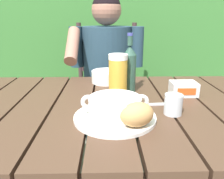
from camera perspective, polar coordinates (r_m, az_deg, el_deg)
The scene contains 13 objects.
dining_table at distance 0.92m, azimuth -0.52°, elevation -9.03°, with size 1.30×0.82×0.72m.
hedge_backdrop at distance 2.43m, azimuth -1.96°, elevation 16.73°, with size 3.64×0.83×2.34m.
chair_near_diner at distance 1.76m, azimuth -1.27°, elevation -0.59°, with size 0.47×0.43×1.00m.
person_eating at distance 1.50m, azimuth -1.43°, elevation 4.95°, with size 0.48×0.47×1.20m.
serving_plate at distance 0.75m, azimuth 0.74°, elevation -7.03°, with size 0.27×0.27×0.01m.
soup_bowl at distance 0.73m, azimuth 0.75°, elevation -4.22°, with size 0.22×0.17×0.07m.
bread_roll at distance 0.67m, azimuth 6.38°, elevation -6.32°, with size 0.13×0.11×0.07m.
beer_glass at distance 0.95m, azimuth 1.53°, elevation 3.72°, with size 0.08×0.08×0.18m.
beer_bottle at distance 1.00m, azimuth 4.46°, elevation 5.49°, with size 0.06×0.06×0.26m.
water_glass_small at distance 0.80m, azimuth 15.36°, elevation -3.68°, with size 0.06×0.06×0.07m.
butter_tub at distance 1.01m, azimuth 17.76°, elevation 0.23°, with size 0.11×0.08×0.06m.
table_knife at distance 0.87m, azimuth 8.64°, elevation -3.79°, with size 0.16×0.03×0.01m.
diner_bowl at distance 1.15m, azimuth -1.32°, elevation 3.33°, with size 0.16×0.16×0.06m.
Camera 1 is at (-0.01, -0.82, 1.05)m, focal length 35.86 mm.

